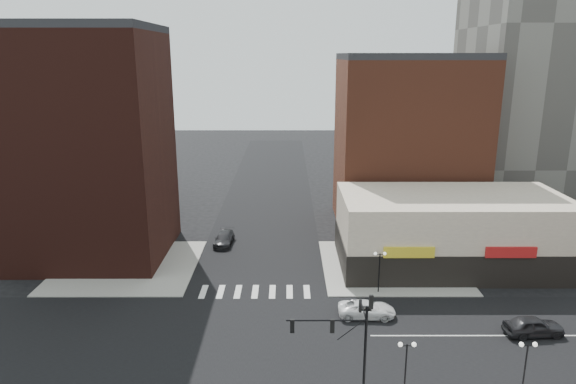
{
  "coord_description": "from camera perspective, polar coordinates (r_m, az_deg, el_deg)",
  "views": [
    {
      "loc": [
        3.09,
        -38.05,
        22.62
      ],
      "look_at": [
        3.14,
        5.23,
        11.0
      ],
      "focal_mm": 32.0,
      "sensor_mm": 36.0,
      "label": 1
    }
  ],
  "objects": [
    {
      "name": "road_ew",
      "position": [
        44.37,
        -4.2,
        -15.65
      ],
      "size": [
        200.0,
        14.0,
        0.02
      ],
      "primitive_type": "cube",
      "color": "black",
      "rests_on": "ground"
    },
    {
      "name": "road_ns",
      "position": [
        44.37,
        -4.2,
        -15.65
      ],
      "size": [
        14.0,
        200.0,
        0.02
      ],
      "primitive_type": "cube",
      "color": "black",
      "rests_on": "ground"
    },
    {
      "name": "white_suv",
      "position": [
        47.33,
        8.75,
        -12.74
      ],
      "size": [
        5.12,
        2.45,
        1.41
      ],
      "primitive_type": "imported",
      "rotation": [
        0.0,
        0.0,
        1.55
      ],
      "color": "silver",
      "rests_on": "ground"
    },
    {
      "name": "building_nw",
      "position": [
        61.55,
        -21.17,
        4.55
      ],
      "size": [
        16.0,
        15.0,
        25.0
      ],
      "primitive_type": "cube",
      "color": "#341510",
      "rests_on": "ground"
    },
    {
      "name": "street_lamp_se_b",
      "position": [
        39.11,
        25.0,
        -16.14
      ],
      "size": [
        1.22,
        0.32,
        4.16
      ],
      "color": "black",
      "rests_on": "sidewalk_se"
    },
    {
      "name": "building_ne_midrise",
      "position": [
        70.36,
        13.06,
        5.14
      ],
      "size": [
        18.0,
        15.0,
        22.0
      ],
      "primitive_type": "cube",
      "color": "brown",
      "rests_on": "ground"
    },
    {
      "name": "building_ne_row",
      "position": [
        59.23,
        17.6,
        -4.74
      ],
      "size": [
        24.2,
        12.2,
        8.0
      ],
      "color": "beige",
      "rests_on": "ground"
    },
    {
      "name": "dark_sedan_north",
      "position": [
        63.75,
        -7.12,
        -5.17
      ],
      "size": [
        2.37,
        5.19,
        1.47
      ],
      "primitive_type": "imported",
      "rotation": [
        0.0,
        0.0,
        -0.06
      ],
      "color": "black",
      "rests_on": "ground"
    },
    {
      "name": "sidewalk_nw",
      "position": [
        59.83,
        -17.32,
        -7.85
      ],
      "size": [
        15.0,
        15.0,
        0.12
      ],
      "primitive_type": "cube",
      "color": "gray",
      "rests_on": "ground"
    },
    {
      "name": "street_lamp_se_a",
      "position": [
        36.59,
        13.03,
        -17.29
      ],
      "size": [
        1.22,
        0.32,
        4.16
      ],
      "color": "black",
      "rests_on": "sidewalk_se"
    },
    {
      "name": "street_lamp_ne",
      "position": [
        50.73,
        10.15,
        -7.62
      ],
      "size": [
        1.22,
        0.32,
        4.16
      ],
      "color": "black",
      "rests_on": "sidewalk_ne"
    },
    {
      "name": "ground",
      "position": [
        44.37,
        -4.2,
        -15.66
      ],
      "size": [
        240.0,
        240.0,
        0.0
      ],
      "primitive_type": "plane",
      "color": "black",
      "rests_on": "ground"
    },
    {
      "name": "building_nw_low",
      "position": [
        81.84,
        -25.46,
        1.83
      ],
      "size": [
        20.0,
        18.0,
        12.0
      ],
      "primitive_type": "cube",
      "color": "#341510",
      "rests_on": "ground"
    },
    {
      "name": "sidewalk_ne",
      "position": [
        58.31,
        11.34,
        -8.04
      ],
      "size": [
        15.0,
        15.0,
        0.12
      ],
      "primitive_type": "cube",
      "color": "gray",
      "rests_on": "ground"
    },
    {
      "name": "dark_sedan_east",
      "position": [
        48.49,
        25.62,
        -13.28
      ],
      "size": [
        5.01,
        2.35,
        1.66
      ],
      "primitive_type": "imported",
      "rotation": [
        0.0,
        0.0,
        1.65
      ],
      "color": "black",
      "rests_on": "ground"
    },
    {
      "name": "traffic_signal",
      "position": [
        35.24,
        6.94,
        -15.16
      ],
      "size": [
        5.59,
        3.09,
        7.77
      ],
      "color": "black",
      "rests_on": "ground"
    }
  ]
}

